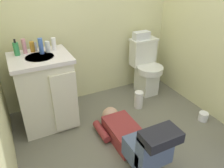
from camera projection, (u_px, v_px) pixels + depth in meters
name	position (u px, v px, depth m)	size (l,w,h in m)	color
ground_plane	(128.00, 138.00, 2.40)	(2.70, 3.01, 0.04)	#696654
wall_back	(87.00, 5.00, 2.63)	(2.36, 0.08, 2.40)	beige
toilet	(146.00, 67.00, 3.07)	(0.36, 0.46, 0.75)	silver
vanity_cabinet	(45.00, 91.00, 2.42)	(0.60, 0.53, 0.82)	beige
faucet	(36.00, 47.00, 2.31)	(0.02, 0.02, 0.10)	silver
person_plumber	(133.00, 137.00, 2.13)	(0.39, 1.06, 0.52)	maroon
tissue_box	(141.00, 35.00, 2.92)	(0.22, 0.11, 0.10)	silver
soap_dispenser	(16.00, 49.00, 2.21)	(0.06, 0.06, 0.17)	#338E4D
bottle_pink	(24.00, 46.00, 2.26)	(0.04, 0.04, 0.15)	pink
bottle_amber	(32.00, 47.00, 2.31)	(0.05, 0.05, 0.11)	#C18528
bottle_blue	(41.00, 46.00, 2.25)	(0.05, 0.05, 0.16)	#4269BC
bottle_clear	(48.00, 47.00, 2.30)	(0.05, 0.05, 0.12)	silver
bottle_white	(54.00, 44.00, 2.36)	(0.05, 0.05, 0.13)	white
paper_towel_roll	(139.00, 100.00, 2.83)	(0.11, 0.11, 0.22)	white
toilet_paper_roll	(203.00, 116.00, 2.62)	(0.11, 0.11, 0.10)	white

